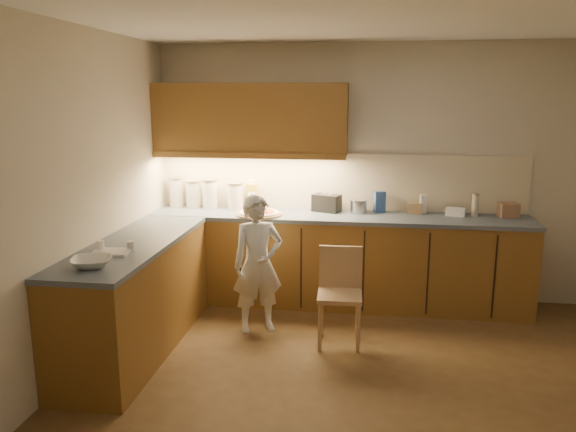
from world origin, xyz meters
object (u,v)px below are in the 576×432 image
(child, at_px, (258,264))
(toaster, at_px, (327,203))
(oil_jug, at_px, (252,195))
(pizza_on_board, at_px, (259,213))
(wooden_chair, at_px, (340,288))

(child, xyz_separation_m, toaster, (0.53, 0.93, 0.39))
(child, xyz_separation_m, oil_jug, (-0.25, 0.97, 0.44))
(pizza_on_board, distance_m, child, 0.74)
(pizza_on_board, relative_size, oil_jug, 1.46)
(toaster, bearing_deg, oil_jug, -161.22)
(child, height_order, wooden_chair, child)
(pizza_on_board, height_order, oil_jug, oil_jug)
(wooden_chair, height_order, toaster, toaster)
(oil_jug, height_order, toaster, oil_jug)
(wooden_chair, relative_size, oil_jug, 2.67)
(wooden_chair, relative_size, toaster, 2.62)
(oil_jug, xyz_separation_m, toaster, (0.78, -0.04, -0.05))
(wooden_chair, xyz_separation_m, toaster, (-0.20, 1.06, 0.53))
(pizza_on_board, bearing_deg, wooden_chair, -42.61)
(oil_jug, bearing_deg, child, -75.57)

